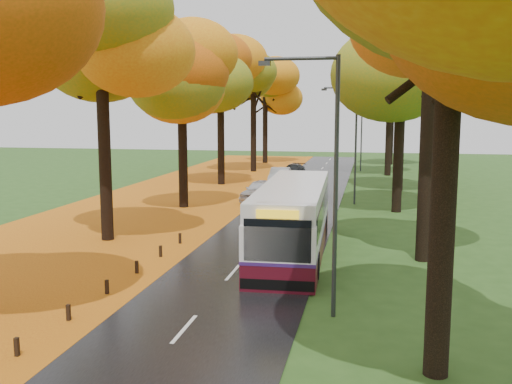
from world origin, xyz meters
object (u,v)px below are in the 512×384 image
(bus, at_px, (293,217))
(car_dark, at_px, (293,170))
(streetlamp_mid, at_px, (352,135))
(car_silver, at_px, (280,176))
(streetlamp_far, at_px, (359,127))
(car_white, at_px, (260,191))
(streetlamp_near, at_px, (328,166))

(bus, height_order, car_dark, bus)
(streetlamp_mid, relative_size, car_dark, 2.02)
(car_silver, height_order, car_dark, car_silver)
(car_dark, bearing_deg, streetlamp_far, 56.67)
(streetlamp_mid, xyz_separation_m, car_silver, (-6.30, 8.68, -3.93))
(car_white, distance_m, car_silver, 8.85)
(car_white, bearing_deg, streetlamp_near, -63.40)
(bus, xyz_separation_m, car_silver, (-4.25, 23.07, -0.88))
(streetlamp_mid, height_order, car_silver, streetlamp_mid)
(streetlamp_far, distance_m, car_white, 23.39)
(streetlamp_mid, xyz_separation_m, bus, (-2.05, -14.39, -3.05))
(car_silver, relative_size, car_dark, 1.14)
(bus, distance_m, car_silver, 23.47)
(streetlamp_far, bearing_deg, car_dark, -134.53)
(streetlamp_near, xyz_separation_m, car_white, (-6.30, 21.82, -3.93))
(car_silver, xyz_separation_m, car_dark, (0.17, 7.10, -0.17))
(car_silver, bearing_deg, streetlamp_near, -80.45)
(car_silver, bearing_deg, car_white, -92.05)
(streetlamp_mid, height_order, car_dark, streetlamp_mid)
(streetlamp_near, relative_size, streetlamp_mid, 1.00)
(bus, xyz_separation_m, car_dark, (-4.08, 30.16, -1.05))
(streetlamp_near, height_order, car_white, streetlamp_near)
(streetlamp_far, relative_size, car_white, 1.82)
(streetlamp_near, distance_m, car_white, 23.05)
(bus, relative_size, car_white, 2.71)
(streetlamp_far, height_order, bus, streetlamp_far)
(streetlamp_mid, xyz_separation_m, streetlamp_far, (0.00, 22.00, 0.00))
(streetlamp_near, distance_m, car_silver, 31.56)
(streetlamp_near, distance_m, streetlamp_far, 44.00)
(streetlamp_far, bearing_deg, bus, -93.22)
(car_white, bearing_deg, streetlamp_mid, 12.12)
(streetlamp_far, bearing_deg, streetlamp_mid, -90.00)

